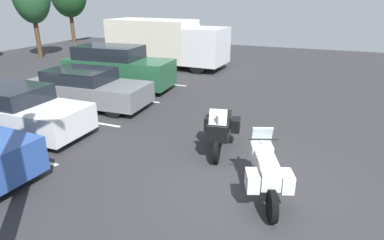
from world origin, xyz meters
name	(u,v)px	position (x,y,z in m)	size (l,w,h in m)	color
ground	(249,185)	(0.00, 0.00, -0.05)	(44.00, 44.00, 0.10)	#2D2D30
motorcycle_touring	(265,170)	(-0.36, -0.39, 0.62)	(2.02, 1.13, 1.34)	black
motorcycle_second	(221,128)	(1.35, 1.11, 0.67)	(2.16, 1.04, 1.41)	black
car_white	(19,111)	(0.31, 7.20, 0.70)	(1.78, 4.31, 1.46)	white
car_grey	(86,88)	(3.26, 7.06, 0.70)	(2.06, 4.86, 1.42)	slate
car_green	(118,68)	(5.97, 7.44, 0.94)	(2.20, 4.93, 1.91)	#235638
box_truck	(165,42)	(11.30, 7.65, 1.46)	(2.85, 7.23, 2.70)	silver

